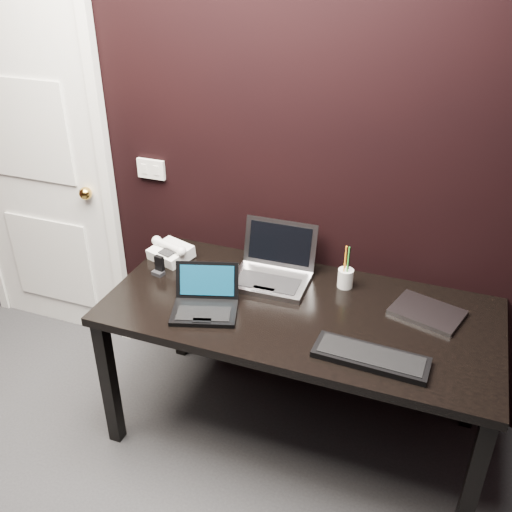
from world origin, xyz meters
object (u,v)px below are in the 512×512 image
at_px(silver_laptop, 273,271).
at_px(closed_laptop, 427,312).
at_px(desk, 299,323).
at_px(desk_phone, 171,252).
at_px(ext_keyboard, 371,357).
at_px(pen_cup, 345,277).
at_px(door, 35,166).
at_px(netbook, 205,303).
at_px(mobile_phone, 159,268).

distance_m(silver_laptop, closed_laptop, 0.72).
height_order(desk, closed_laptop, closed_laptop).
distance_m(silver_laptop, desk_phone, 0.54).
height_order(ext_keyboard, pen_cup, pen_cup).
distance_m(closed_laptop, desk_phone, 1.26).
bearing_deg(desk, silver_laptop, 135.73).
bearing_deg(door, pen_cup, -4.23).
relative_size(netbook, desk_phone, 1.45).
relative_size(desk, desk_phone, 7.32).
bearing_deg(silver_laptop, ext_keyboard, -37.72).
xyz_separation_m(door, ext_keyboard, (2.00, -0.61, -0.29)).
height_order(netbook, pen_cup, pen_cup).
bearing_deg(closed_laptop, desk_phone, 178.32).
relative_size(silver_laptop, mobile_phone, 3.85).
xyz_separation_m(desk_phone, mobile_phone, (0.02, -0.15, -0.01)).
relative_size(door, pen_cup, 10.19).
distance_m(door, closed_laptop, 2.20).
height_order(silver_laptop, closed_laptop, silver_laptop).
height_order(netbook, ext_keyboard, netbook).
relative_size(ext_keyboard, mobile_phone, 4.73).
xyz_separation_m(closed_laptop, pen_cup, (-0.38, 0.09, 0.04)).
xyz_separation_m(door, desk_phone, (0.92, -0.19, -0.26)).
bearing_deg(desk_phone, netbook, -44.35).
height_order(door, mobile_phone, door).
xyz_separation_m(ext_keyboard, closed_laptop, (0.17, 0.39, -0.00)).
xyz_separation_m(door, silver_laptop, (1.46, -0.19, -0.26)).
xyz_separation_m(ext_keyboard, desk_phone, (-1.08, 0.42, 0.03)).
bearing_deg(netbook, silver_laptop, 60.98).
distance_m(ext_keyboard, closed_laptop, 0.42).
relative_size(ext_keyboard, pen_cup, 2.12).
height_order(closed_laptop, desk_phone, desk_phone).
bearing_deg(pen_cup, netbook, -142.76).
bearing_deg(closed_laptop, ext_keyboard, -113.88).
height_order(silver_laptop, mobile_phone, silver_laptop).
height_order(netbook, desk_phone, netbook).
bearing_deg(desk, desk_phone, 165.64).
xyz_separation_m(silver_laptop, pen_cup, (0.33, 0.06, 0.00)).
height_order(desk, netbook, netbook).
relative_size(desk, netbook, 5.04).
xyz_separation_m(door, pen_cup, (1.79, -0.13, -0.26)).
distance_m(silver_laptop, mobile_phone, 0.54).
bearing_deg(closed_laptop, desk, -164.03).
xyz_separation_m(desk, desk_phone, (-0.73, 0.19, 0.12)).
bearing_deg(desk_phone, closed_laptop, -1.68).
relative_size(netbook, pen_cup, 1.61).
bearing_deg(desk, closed_laptop, 15.97).
bearing_deg(netbook, closed_laptop, 18.67).
height_order(desk_phone, pen_cup, pen_cup).
xyz_separation_m(desk, mobile_phone, (-0.71, 0.04, 0.11)).
xyz_separation_m(netbook, ext_keyboard, (0.73, -0.08, -0.02)).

